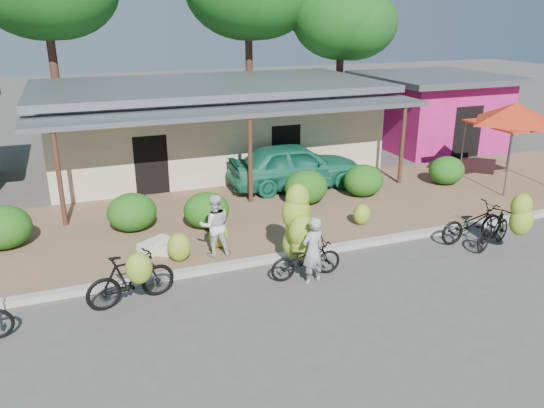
{
  "coord_description": "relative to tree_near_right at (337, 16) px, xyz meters",
  "views": [
    {
      "loc": [
        -5.12,
        -9.16,
        5.82
      ],
      "look_at": [
        -0.52,
        2.83,
        1.2
      ],
      "focal_mm": 35.0,
      "sensor_mm": 36.0,
      "label": 1
    }
  ],
  "objects": [
    {
      "name": "hedge_0",
      "position": [
        -14.38,
        -9.62,
        -5.02
      ],
      "size": [
        1.44,
        1.29,
        1.12
      ],
      "primitive_type": "ellipsoid",
      "color": "#1C5613",
      "rests_on": "sidewalk"
    },
    {
      "name": "loose_banana_a",
      "position": [
        -10.33,
        -12.0,
        -5.22
      ],
      "size": [
        0.58,
        0.49,
        0.72
      ],
      "primitive_type": "ellipsoid",
      "color": "#9DB32C",
      "rests_on": "sidewalk"
    },
    {
      "name": "ground",
      "position": [
        -7.31,
        -14.61,
        -5.7
      ],
      "size": [
        100.0,
        100.0,
        0.0
      ],
      "primitive_type": "plane",
      "color": "#4B4845",
      "rests_on": "ground"
    },
    {
      "name": "bike_left",
      "position": [
        -11.63,
        -13.49,
        -5.07
      ],
      "size": [
        1.98,
        1.31,
        1.42
      ],
      "rotation": [
        0.0,
        0.0,
        1.77
      ],
      "color": "black",
      "rests_on": "ground"
    },
    {
      "name": "hedge_5",
      "position": [
        -0.24,
        -9.19,
        -5.08
      ],
      "size": [
        1.27,
        1.15,
        0.99
      ],
      "primitive_type": "ellipsoid",
      "color": "#1C5613",
      "rests_on": "sidewalk"
    },
    {
      "name": "bike_center",
      "position": [
        -7.72,
        -13.39,
        -4.83
      ],
      "size": [
        1.74,
        1.15,
        2.13
      ],
      "rotation": [
        0.0,
        0.0,
        1.57
      ],
      "color": "black",
      "rests_on": "ground"
    },
    {
      "name": "sack_near",
      "position": [
        -10.81,
        -11.24,
        -5.43
      ],
      "size": [
        0.93,
        0.8,
        0.3
      ],
      "primitive_type": "cube",
      "rotation": [
        0.0,
        0.0,
        0.57
      ],
      "color": "beige",
      "rests_on": "sidewalk"
    },
    {
      "name": "shop_pink",
      "position": [
        3.19,
        -3.62,
        -4.03
      ],
      "size": [
        6.0,
        6.0,
        3.25
      ],
      "color": "#CD1F86",
      "rests_on": "ground"
    },
    {
      "name": "loose_banana_b",
      "position": [
        -9.21,
        -11.55,
        -5.25
      ],
      "size": [
        0.52,
        0.45,
        0.66
      ],
      "primitive_type": "ellipsoid",
      "color": "#9DB32C",
      "rests_on": "sidewalk"
    },
    {
      "name": "bike_right",
      "position": [
        -2.35,
        -14.09,
        -4.99
      ],
      "size": [
        1.75,
        1.4,
        1.65
      ],
      "rotation": [
        0.0,
        0.0,
        1.95
      ],
      "color": "black",
      "rests_on": "ground"
    },
    {
      "name": "vendor",
      "position": [
        -7.68,
        -13.96,
        -4.91
      ],
      "size": [
        0.66,
        0.51,
        1.59
      ],
      "primitive_type": "imported",
      "rotation": [
        0.0,
        0.0,
        3.4
      ],
      "color": "#9A9A9A",
      "rests_on": "ground"
    },
    {
      "name": "hedge_2",
      "position": [
        -9.16,
        -10.09,
        -5.08
      ],
      "size": [
        1.29,
        1.16,
        1.01
      ],
      "primitive_type": "ellipsoid",
      "color": "#1C5613",
      "rests_on": "sidewalk"
    },
    {
      "name": "hedge_4",
      "position": [
        -3.63,
        -9.27,
        -5.06
      ],
      "size": [
        1.34,
        1.2,
        1.04
      ],
      "primitive_type": "ellipsoid",
      "color": "#1C5613",
      "rests_on": "sidewalk"
    },
    {
      "name": "loose_banana_c",
      "position": [
        -4.99,
        -11.52,
        -5.27
      ],
      "size": [
        0.49,
        0.42,
        0.62
      ],
      "primitive_type": "ellipsoid",
      "color": "#9DB32C",
      "rests_on": "sidewalk"
    },
    {
      "name": "tree_near_right",
      "position": [
        0.0,
        0.0,
        0.0
      ],
      "size": [
        4.91,
        4.77,
        7.52
      ],
      "color": "#492C1D",
      "rests_on": "ground"
    },
    {
      "name": "hedge_3",
      "position": [
        -5.72,
        -9.29,
        -5.04
      ],
      "size": [
        1.39,
        1.25,
        1.08
      ],
      "primitive_type": "ellipsoid",
      "color": "#1C5613",
      "rests_on": "sidewalk"
    },
    {
      "name": "teal_van",
      "position": [
        -5.39,
        -7.61,
        -4.8
      ],
      "size": [
        4.69,
        2.08,
        1.57
      ],
      "primitive_type": "imported",
      "rotation": [
        0.0,
        0.0,
        1.52
      ],
      "color": "#186E51",
      "rests_on": "sidewalk"
    },
    {
      "name": "bike_far_right",
      "position": [
        -2.66,
        -13.36,
        -5.18
      ],
      "size": [
        2.0,
        0.73,
        1.04
      ],
      "rotation": [
        0.0,
        0.0,
        1.59
      ],
      "color": "black",
      "rests_on": "ground"
    },
    {
      "name": "red_canopy",
      "position": [
        1.81,
        -9.87,
        -3.09
      ],
      "size": [
        3.5,
        3.5,
        2.86
      ],
      "color": "#59595E",
      "rests_on": "sidewalk"
    },
    {
      "name": "shop_main",
      "position": [
        -7.31,
        -3.68,
        -3.98
      ],
      "size": [
        13.0,
        8.5,
        3.35
      ],
      "color": "beige",
      "rests_on": "ground"
    },
    {
      "name": "sack_far",
      "position": [
        -10.72,
        -11.37,
        -5.44
      ],
      "size": [
        0.83,
        0.75,
        0.28
      ],
      "primitive_type": "cube",
      "rotation": [
        0.0,
        0.0,
        -0.63
      ],
      "color": "beige",
      "rests_on": "sidewalk"
    },
    {
      "name": "hedge_1",
      "position": [
        -11.14,
        -9.58,
        -5.05
      ],
      "size": [
        1.36,
        1.22,
        1.06
      ],
      "primitive_type": "ellipsoid",
      "color": "#1C5613",
      "rests_on": "sidewalk"
    },
    {
      "name": "curb",
      "position": [
        -7.31,
        -12.61,
        -5.63
      ],
      "size": [
        60.0,
        0.25,
        0.15
      ],
      "primitive_type": "cube",
      "color": "#A8A399",
      "rests_on": "ground"
    },
    {
      "name": "sidewalk",
      "position": [
        -7.31,
        -9.61,
        -5.64
      ],
      "size": [
        60.0,
        6.0,
        0.12
      ],
      "primitive_type": "cube",
      "color": "#845D47",
      "rests_on": "ground"
    },
    {
      "name": "bystander",
      "position": [
        -9.42,
        -11.98,
        -4.78
      ],
      "size": [
        0.84,
        0.69,
        1.59
      ],
      "primitive_type": "imported",
      "rotation": [
        0.0,
        0.0,
        3.03
      ],
      "color": "silver",
      "rests_on": "sidewalk"
    }
  ]
}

